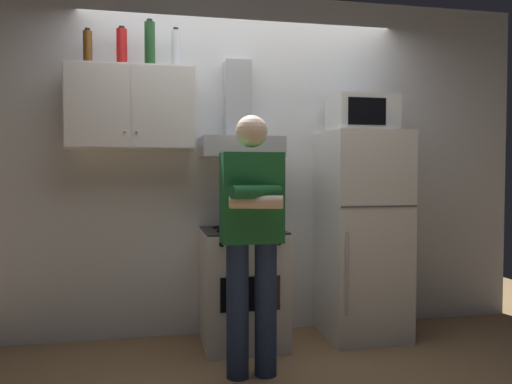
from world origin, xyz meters
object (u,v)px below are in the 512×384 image
object	(u,v)px
cooking_pot	(263,221)
bottle_beer_brown	(88,48)
refrigerator	(362,234)
bottle_wine_green	(150,44)
range_hood	(240,132)
upper_cabinet	(132,109)
microwave	(362,114)
stove_oven	(243,287)
person_standing	(252,234)
bottle_soda_red	(122,48)
bottle_vodka_clear	(176,50)

from	to	relation	value
cooking_pot	bottle_beer_brown	size ratio (longest dim) A/B	1.17
refrigerator	bottle_wine_green	xyz separation A→B (m)	(-1.62, 0.10, 1.42)
range_hood	bottle_wine_green	distance (m)	0.91
upper_cabinet	microwave	xyz separation A→B (m)	(1.75, -0.11, -0.01)
stove_oven	range_hood	distance (m)	1.17
stove_oven	bottle_wine_green	distance (m)	1.91
refrigerator	cooking_pot	xyz separation A→B (m)	(-0.82, -0.12, 0.13)
refrigerator	microwave	distance (m)	0.94
stove_oven	person_standing	distance (m)	0.77
microwave	bottle_soda_red	xyz separation A→B (m)	(-1.82, 0.13, 0.45)
stove_oven	bottle_soda_red	distance (m)	1.97
bottle_soda_red	refrigerator	bearing A→B (deg)	-4.73
person_standing	refrigerator	bearing A→B (deg)	31.23
refrigerator	cooking_pot	distance (m)	0.84
cooking_pot	bottle_wine_green	size ratio (longest dim) A/B	0.87
person_standing	bottle_soda_red	world-z (taller)	bottle_soda_red
refrigerator	bottle_beer_brown	size ratio (longest dim) A/B	6.24
refrigerator	microwave	size ratio (longest dim) A/B	3.33
bottle_beer_brown	microwave	bearing A→B (deg)	-2.29
microwave	bottle_soda_red	distance (m)	1.88
bottle_wine_green	bottle_beer_brown	distance (m)	0.43
stove_oven	bottle_vodka_clear	size ratio (longest dim) A/B	2.78
bottle_beer_brown	cooking_pot	bearing A→B (deg)	-10.16
cooking_pot	bottle_soda_red	world-z (taller)	bottle_soda_red
microwave	cooking_pot	xyz separation A→B (m)	(-0.82, -0.14, -0.81)
bottle_wine_green	bottle_soda_red	xyz separation A→B (m)	(-0.20, 0.05, -0.02)
bottle_vodka_clear	bottle_soda_red	world-z (taller)	bottle_vodka_clear
upper_cabinet	bottle_soda_red	distance (m)	0.45
person_standing	bottle_wine_green	distance (m)	1.61
stove_oven	cooking_pot	xyz separation A→B (m)	(0.13, -0.12, 0.50)
microwave	person_standing	xyz separation A→B (m)	(-1.00, -0.62, -0.84)
cooking_pot	range_hood	bearing A→B (deg)	117.88
upper_cabinet	person_standing	bearing A→B (deg)	-44.26
bottle_wine_green	person_standing	bearing A→B (deg)	-48.86
bottle_beer_brown	upper_cabinet	bearing A→B (deg)	4.71
range_hood	stove_oven	bearing A→B (deg)	-90.00
refrigerator	cooking_pot	size ratio (longest dim) A/B	5.34
bottle_soda_red	upper_cabinet	bearing A→B (deg)	-21.42
range_hood	person_standing	distance (m)	1.01
cooking_pot	refrigerator	bearing A→B (deg)	8.32
upper_cabinet	cooking_pot	bearing A→B (deg)	-14.73
upper_cabinet	bottle_vodka_clear	distance (m)	0.56
range_hood	bottle_beer_brown	xyz separation A→B (m)	(-1.10, -0.03, 0.57)
cooking_pot	bottle_wine_green	world-z (taller)	bottle_wine_green
upper_cabinet	bottle_vodka_clear	world-z (taller)	bottle_vodka_clear
bottle_wine_green	microwave	bearing A→B (deg)	-2.84
person_standing	cooking_pot	size ratio (longest dim) A/B	5.47
refrigerator	person_standing	xyz separation A→B (m)	(-1.00, -0.61, 0.10)
cooking_pot	bottle_soda_red	size ratio (longest dim) A/B	1.01
upper_cabinet	cooking_pot	world-z (taller)	upper_cabinet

